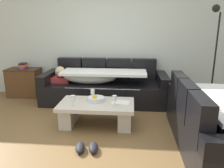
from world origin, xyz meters
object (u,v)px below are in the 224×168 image
(fruit_bowl, at_px, (96,99))
(couch_near_window, at_px, (214,125))
(pair_of_shoes, at_px, (87,147))
(open_magazine, at_px, (121,102))
(couch_along_wall, at_px, (103,87))
(coffee_table, at_px, (97,111))
(wine_glass_far_back, at_px, (93,92))
(book_stack_on_cabinet, at_px, (23,66))
(side_cabinet, at_px, (24,82))
(wine_glass_near_left, at_px, (73,99))
(wine_glass_near_right, at_px, (115,99))
(floor_lamp, at_px, (214,50))

(fruit_bowl, bearing_deg, couch_near_window, -21.21)
(pair_of_shoes, bearing_deg, open_magazine, 64.28)
(couch_along_wall, distance_m, fruit_bowl, 1.06)
(couch_along_wall, distance_m, coffee_table, 1.13)
(coffee_table, relative_size, pair_of_shoes, 3.63)
(coffee_table, distance_m, wine_glass_far_back, 0.34)
(couch_along_wall, bearing_deg, book_stack_on_cabinet, 173.02)
(side_cabinet, bearing_deg, book_stack_on_cabinet, -8.20)
(side_cabinet, relative_size, pair_of_shoes, 2.18)
(wine_glass_near_left, relative_size, book_stack_on_cabinet, 0.78)
(coffee_table, height_order, wine_glass_near_right, wine_glass_near_right)
(fruit_bowl, relative_size, wine_glass_near_right, 1.69)
(coffee_table, relative_size, book_stack_on_cabinet, 5.63)
(wine_glass_far_back, distance_m, open_magazine, 0.52)
(coffee_table, distance_m, wine_glass_near_left, 0.46)
(floor_lamp, bearing_deg, wine_glass_near_right, -146.25)
(side_cabinet, height_order, pair_of_shoes, side_cabinet)
(wine_glass_near_left, relative_size, side_cabinet, 0.23)
(wine_glass_near_right, distance_m, pair_of_shoes, 0.87)
(wine_glass_far_back, bearing_deg, pair_of_shoes, -85.10)
(couch_along_wall, xyz_separation_m, side_cabinet, (-1.82, 0.22, -0.01))
(open_magazine, xyz_separation_m, pair_of_shoes, (-0.40, -0.83, -0.34))
(wine_glass_far_back, distance_m, side_cabinet, 2.13)
(wine_glass_far_back, xyz_separation_m, book_stack_on_cabinet, (-1.76, 1.15, 0.21))
(couch_near_window, relative_size, wine_glass_far_back, 12.28)
(wine_glass_near_right, relative_size, side_cabinet, 0.23)
(wine_glass_far_back, bearing_deg, fruit_bowl, -60.57)
(open_magazine, height_order, floor_lamp, floor_lamp)
(wine_glass_near_right, height_order, side_cabinet, side_cabinet)
(coffee_table, distance_m, pair_of_shoes, 0.81)
(couch_along_wall, xyz_separation_m, floor_lamp, (2.16, -0.02, 0.79))
(wine_glass_near_left, height_order, wine_glass_near_right, same)
(couch_near_window, height_order, pair_of_shoes, couch_near_window)
(fruit_bowl, distance_m, open_magazine, 0.42)
(couch_along_wall, distance_m, couch_near_window, 2.39)
(wine_glass_near_left, height_order, floor_lamp, floor_lamp)
(wine_glass_far_back, height_order, open_magazine, wine_glass_far_back)
(open_magazine, xyz_separation_m, book_stack_on_cabinet, (-2.25, 1.31, 0.32))
(side_cabinet, bearing_deg, coffee_table, -35.81)
(open_magazine, bearing_deg, side_cabinet, 158.75)
(couch_along_wall, relative_size, side_cabinet, 3.55)
(wine_glass_near_right, xyz_separation_m, wine_glass_far_back, (-0.39, 0.30, 0.00))
(coffee_table, height_order, floor_lamp, floor_lamp)
(couch_along_wall, distance_m, open_magazine, 1.18)
(open_magazine, bearing_deg, wine_glass_far_back, 171.01)
(couch_along_wall, height_order, wine_glass_near_left, couch_along_wall)
(wine_glass_near_left, relative_size, pair_of_shoes, 0.50)
(wine_glass_near_left, bearing_deg, open_magazine, 15.69)
(wine_glass_near_right, height_order, floor_lamp, floor_lamp)
(fruit_bowl, xyz_separation_m, wine_glass_near_left, (-0.32, -0.24, 0.08))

